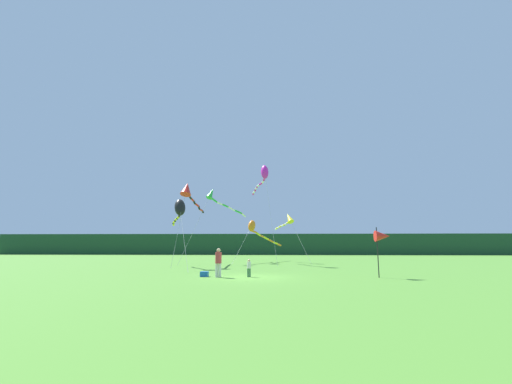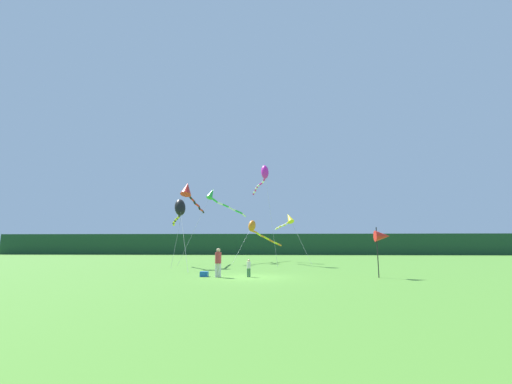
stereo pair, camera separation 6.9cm
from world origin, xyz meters
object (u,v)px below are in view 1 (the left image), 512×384
at_px(person_adult, 218,261).
at_px(kite_green, 217,198).
at_px(cooler_box, 204,274).
at_px(kite_orange, 255,229).
at_px(person_child, 249,267).
at_px(kite_magenta, 263,175).
at_px(banner_flag_pole, 382,236).
at_px(kite_yellow, 288,219).
at_px(kite_red, 188,191).
at_px(kite_black, 180,209).

xyz_separation_m(person_adult, kite_green, (-2.82, 15.59, 6.19)).
bearing_deg(cooler_box, kite_orange, 81.48).
relative_size(person_child, kite_green, 0.12).
bearing_deg(kite_magenta, banner_flag_pole, -59.96).
bearing_deg(kite_yellow, cooler_box, -110.40).
xyz_separation_m(kite_orange, kite_red, (-6.30, -5.97, 3.42)).
relative_size(person_adult, cooler_box, 3.54).
xyz_separation_m(cooler_box, kite_red, (-3.88, 10.18, 7.01)).
height_order(cooler_box, kite_green, kite_green).
xyz_separation_m(person_child, banner_flag_pole, (8.33, -0.04, 1.89)).
relative_size(cooler_box, kite_magenta, 0.05).
bearing_deg(banner_flag_pole, person_adult, -178.57).
bearing_deg(kite_red, kite_yellow, 32.15).
distance_m(person_child, kite_yellow, 17.40).
distance_m(banner_flag_pole, kite_black, 17.29).
bearing_deg(kite_magenta, kite_yellow, 50.64).
xyz_separation_m(banner_flag_pole, kite_green, (-13.03, 15.33, 4.68)).
bearing_deg(kite_orange, kite_magenta, -70.83).
distance_m(kite_yellow, kite_black, 13.29).
distance_m(person_child, kite_green, 17.30).
relative_size(person_adult, kite_orange, 0.19).
bearing_deg(cooler_box, kite_black, 116.84).
distance_m(person_adult, kite_orange, 16.83).
bearing_deg(kite_red, kite_black, -92.18).
bearing_deg(kite_orange, kite_red, -136.52).
relative_size(kite_orange, kite_yellow, 1.43).
bearing_deg(kite_red, person_adult, -65.51).
height_order(kite_orange, kite_green, kite_green).
distance_m(person_adult, person_child, 1.95).
distance_m(person_adult, cooler_box, 1.31).
xyz_separation_m(cooler_box, kite_black, (-3.97, 7.83, 5.01)).
bearing_deg(person_child, kite_orange, 91.43).
relative_size(person_child, kite_yellow, 0.17).
bearing_deg(person_child, kite_black, 130.61).
height_order(kite_magenta, kite_yellow, kite_magenta).
bearing_deg(banner_flag_pole, person_child, 179.74).
bearing_deg(kite_orange, kite_green, -167.60).
bearing_deg(cooler_box, kite_green, 97.05).
relative_size(person_adult, kite_magenta, 0.17).
relative_size(kite_red, kite_yellow, 1.29).
bearing_deg(kite_black, cooler_box, -63.16).
distance_m(person_child, kite_magenta, 15.91).
xyz_separation_m(person_child, kite_green, (-4.71, 15.29, 6.57)).
relative_size(kite_orange, kite_green, 1.01).
relative_size(kite_red, kite_black, 1.06).
distance_m(person_child, banner_flag_pole, 8.54).
bearing_deg(kite_green, person_adult, -79.75).
xyz_separation_m(kite_orange, kite_green, (-4.30, -0.95, 3.44)).
distance_m(kite_magenta, kite_black, 10.06).
distance_m(kite_orange, kite_magenta, 6.41).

